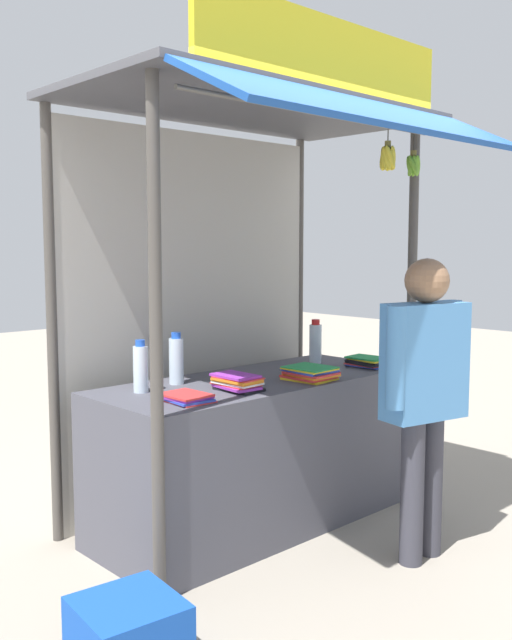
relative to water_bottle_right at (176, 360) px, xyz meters
name	(u,v)px	position (x,y,z in m)	size (l,w,h in m)	color
ground_plane	(256,522)	(0.43, -0.20, -1.01)	(20.00, 20.00, 0.00)	#9E9384
stall_counter	(256,451)	(0.43, -0.20, -0.58)	(1.97, 0.79, 0.88)	#4C4C56
stall_structure	(236,235)	(0.43, -0.03, 0.71)	(2.17, 1.72, 2.80)	#4C4742
water_bottle_right	(176,360)	(0.00, 0.00, 0.00)	(0.08, 0.08, 0.30)	silver
water_bottle_center	(141,368)	(-0.28, -0.05, -0.01)	(0.08, 0.08, 0.28)	silver
water_bottle_front_left	(315,343)	(1.10, -0.06, 0.00)	(0.08, 0.08, 0.29)	silver
magazine_stack_far_right	(186,397)	(-0.24, -0.40, -0.12)	(0.21, 0.26, 0.04)	red
magazine_stack_front_right	(368,362)	(1.25, -0.39, -0.11)	(0.21, 0.27, 0.06)	black
magazine_stack_mid_left	(310,373)	(0.64, -0.44, -0.10)	(0.25, 0.30, 0.08)	yellow
magazine_stack_rear_center	(237,382)	(0.13, -0.37, -0.09)	(0.20, 0.28, 0.09)	black
banana_bunch_leftmost	(388,158)	(1.00, -0.70, 1.14)	(0.11, 0.11, 0.24)	#332D23
banana_bunch_rightmost	(413,165)	(1.25, -0.70, 1.12)	(0.10, 0.10, 0.25)	#332D23
vendor_person	(424,381)	(0.73, -1.16, -0.05)	(0.60, 0.29, 1.59)	#383842
plastic_crate	(128,634)	(-0.94, -0.93, -0.88)	(0.39, 0.39, 0.27)	#194CB2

